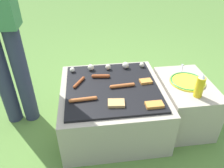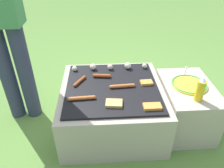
{
  "view_description": "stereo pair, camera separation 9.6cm",
  "coord_description": "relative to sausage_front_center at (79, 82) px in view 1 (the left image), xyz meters",
  "views": [
    {
      "loc": [
        -0.18,
        -1.37,
        1.33
      ],
      "look_at": [
        0.0,
        0.0,
        0.41
      ],
      "focal_mm": 35.0,
      "sensor_mm": 36.0,
      "label": 1
    },
    {
      "loc": [
        -0.08,
        -1.38,
        1.33
      ],
      "look_at": [
        0.0,
        0.0,
        0.41
      ],
      "focal_mm": 35.0,
      "sensor_mm": 36.0,
      "label": 2
    }
  ],
  "objects": [
    {
      "name": "fork_utensil",
      "position": [
        0.88,
        0.11,
        -0.01
      ],
      "size": [
        0.11,
        0.18,
        0.01
      ],
      "color": "silver",
      "rests_on": "side_ledge"
    },
    {
      "name": "mushroom_row",
      "position": [
        0.26,
        0.19,
        0.01
      ],
      "size": [
        0.64,
        0.06,
        0.06
      ],
      "color": "silver",
      "rests_on": "grill"
    },
    {
      "name": "side_ledge",
      "position": [
        0.84,
        -0.1,
        -0.21
      ],
      "size": [
        0.38,
        0.56,
        0.39
      ],
      "color": "#A89E8C",
      "rests_on": "ground_plane"
    },
    {
      "name": "bread_slice_left",
      "position": [
        0.5,
        -0.34,
        -0.0
      ],
      "size": [
        0.12,
        0.07,
        0.02
      ],
      "color": "#D18438",
      "rests_on": "grill"
    },
    {
      "name": "ground_plane",
      "position": [
        0.25,
        -0.07,
        -0.4
      ],
      "size": [
        14.0,
        14.0,
        0.0
      ],
      "primitive_type": "plane",
      "color": "#567F38"
    },
    {
      "name": "sausage_front_center",
      "position": [
        0.0,
        0.0,
        0.0
      ],
      "size": [
        0.09,
        0.14,
        0.02
      ],
      "color": "#93421E",
      "rests_on": "grill"
    },
    {
      "name": "bread_slice_right",
      "position": [
        0.24,
        -0.29,
        -0.0
      ],
      "size": [
        0.12,
        0.09,
        0.02
      ],
      "color": "tan",
      "rests_on": "grill"
    },
    {
      "name": "plate_colorful",
      "position": [
        0.84,
        -0.09,
        -0.0
      ],
      "size": [
        0.27,
        0.27,
        0.02
      ],
      "color": "yellow",
      "rests_on": "side_ledge"
    },
    {
      "name": "condiment_bottle",
      "position": [
        0.84,
        -0.27,
        0.07
      ],
      "size": [
        0.06,
        0.06,
        0.18
      ],
      "color": "gold",
      "rests_on": "side_ledge"
    },
    {
      "name": "grill",
      "position": [
        0.25,
        -0.07,
        -0.21
      ],
      "size": [
        0.79,
        0.79,
        0.39
      ],
      "color": "#A89E8C",
      "rests_on": "ground_plane"
    },
    {
      "name": "sausage_mid_right",
      "position": [
        0.32,
        -0.09,
        0.0
      ],
      "size": [
        0.2,
        0.04,
        0.03
      ],
      "color": "#B7602D",
      "rests_on": "grill"
    },
    {
      "name": "sausage_front_right",
      "position": [
        0.17,
        0.06,
        0.0
      ],
      "size": [
        0.15,
        0.04,
        0.03
      ],
      "color": "#93421E",
      "rests_on": "grill"
    },
    {
      "name": "bread_slice_center",
      "position": [
        0.52,
        -0.05,
        -0.0
      ],
      "size": [
        0.1,
        0.07,
        0.02
      ],
      "color": "#D18438",
      "rests_on": "grill"
    },
    {
      "name": "sausage_mid_left",
      "position": [
        0.03,
        -0.22,
        0.0
      ],
      "size": [
        0.2,
        0.04,
        0.03
      ],
      "color": "#B7602D",
      "rests_on": "grill"
    }
  ]
}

